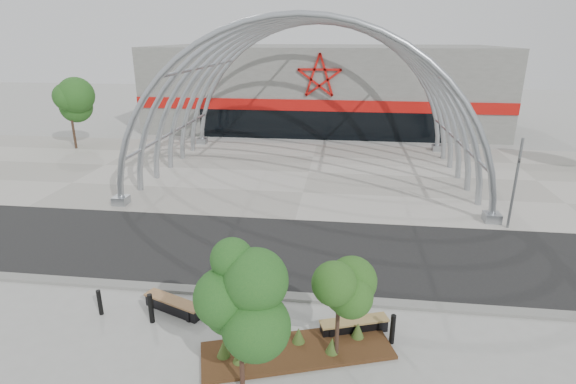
{
  "coord_description": "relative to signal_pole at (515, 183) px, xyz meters",
  "views": [
    {
      "loc": [
        2.32,
        -14.32,
        9.1
      ],
      "look_at": [
        0.0,
        4.0,
        2.6
      ],
      "focal_mm": 28.0,
      "sensor_mm": 36.0,
      "label": 1
    }
  ],
  "objects": [
    {
      "name": "bg_tree_0",
      "position": [
        -30.56,
        12.7,
        2.25
      ],
      "size": [
        3.0,
        3.0,
        6.45
      ],
      "color": "black",
      "rests_on": "ground"
    },
    {
      "name": "street_tree_1",
      "position": [
        -8.2,
        -10.51,
        0.18
      ],
      "size": [
        1.51,
        1.51,
        3.57
      ],
      "color": "black",
      "rests_on": "ground"
    },
    {
      "name": "bollard_3",
      "position": [
        -8.16,
        -8.19,
        -1.89
      ],
      "size": [
        0.16,
        0.16,
        1.0
      ],
      "primitive_type": "cylinder",
      "color": "black",
      "rests_on": "ground"
    },
    {
      "name": "bollard_0",
      "position": [
        -16.27,
        -9.35,
        -1.92
      ],
      "size": [
        0.15,
        0.15,
        0.93
      ],
      "primitive_type": "cylinder",
      "color": "black",
      "rests_on": "ground"
    },
    {
      "name": "kerb",
      "position": [
        -10.56,
        -7.55,
        -2.33
      ],
      "size": [
        60.0,
        0.5,
        0.12
      ],
      "primitive_type": "cube",
      "color": "slate",
      "rests_on": "ground"
    },
    {
      "name": "bollard_4",
      "position": [
        -6.5,
        -9.65,
        -1.88
      ],
      "size": [
        0.16,
        0.16,
        1.01
      ],
      "primitive_type": "cylinder",
      "color": "black",
      "rests_on": "ground"
    },
    {
      "name": "forecourt",
      "position": [
        -10.56,
        8.2,
        -2.37
      ],
      "size": [
        60.0,
        17.0,
        0.04
      ],
      "primitive_type": "cube",
      "color": "#9B978D",
      "rests_on": "ground"
    },
    {
      "name": "bollard_2",
      "position": [
        -10.99,
        -8.45,
        -1.87
      ],
      "size": [
        0.17,
        0.17,
        1.04
      ],
      "primitive_type": "cylinder",
      "color": "black",
      "rests_on": "ground"
    },
    {
      "name": "bench_0",
      "position": [
        -13.86,
        -8.88,
        -2.15
      ],
      "size": [
        2.3,
        1.33,
        0.48
      ],
      "color": "black",
      "rests_on": "ground"
    },
    {
      "name": "bench_1",
      "position": [
        -7.67,
        -9.26,
        -2.16
      ],
      "size": [
        2.26,
        1.19,
        0.47
      ],
      "color": "black",
      "rests_on": "ground"
    },
    {
      "name": "arena_building",
      "position": [
        -10.56,
        26.15,
        1.6
      ],
      "size": [
        34.0,
        15.24,
        8.0
      ],
      "color": "slate",
      "rests_on": "ground"
    },
    {
      "name": "vault_canopy",
      "position": [
        -10.56,
        8.2,
        -2.37
      ],
      "size": [
        20.8,
        15.8,
        20.36
      ],
      "color": "#9CA1A7",
      "rests_on": "ground"
    },
    {
      "name": "road",
      "position": [
        -10.56,
        -3.8,
        -2.38
      ],
      "size": [
        140.0,
        7.0,
        0.02
      ],
      "primitive_type": "cube",
      "color": "black",
      "rests_on": "ground"
    },
    {
      "name": "bollard_1",
      "position": [
        -14.35,
        -9.56,
        -1.86
      ],
      "size": [
        0.17,
        0.17,
        1.06
      ],
      "primitive_type": "cylinder",
      "color": "black",
      "rests_on": "ground"
    },
    {
      "name": "street_tree_0",
      "position": [
        -10.68,
        -12.13,
        0.56
      ],
      "size": [
        1.8,
        1.8,
        4.1
      ],
      "color": "#321813",
      "rests_on": "ground"
    },
    {
      "name": "ground",
      "position": [
        -10.56,
        -7.3,
        -2.39
      ],
      "size": [
        140.0,
        140.0,
        0.0
      ],
      "primitive_type": "plane",
      "color": "#989892",
      "rests_on": "ground"
    },
    {
      "name": "planting_bed",
      "position": [
        -9.46,
        -10.45,
        -2.24
      ],
      "size": [
        6.0,
        3.46,
        0.61
      ],
      "color": "#361F0F",
      "rests_on": "ground"
    },
    {
      "name": "signal_pole",
      "position": [
        0.0,
        0.0,
        0.0
      ],
      "size": [
        0.14,
        0.64,
        4.57
      ],
      "color": "slate",
      "rests_on": "ground"
    }
  ]
}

